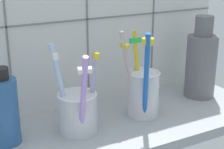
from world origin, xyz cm
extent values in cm
cube|color=#9EA3A8|center=(0.00, 0.00, 1.00)|extent=(64.00, 22.00, 2.00)
cube|color=silver|center=(0.00, 12.00, 22.50)|extent=(64.00, 2.00, 45.00)
cube|color=gray|center=(-16.00, 10.90, 22.50)|extent=(0.30, 0.20, 45.00)
cube|color=gray|center=(0.00, 10.90, 22.50)|extent=(0.30, 0.20, 45.00)
cube|color=gray|center=(16.00, 10.90, 22.50)|extent=(0.30, 0.20, 45.00)
cube|color=gray|center=(0.00, 10.90, 20.20)|extent=(64.00, 0.20, 0.30)
cylinder|color=silver|center=(-7.04, 0.59, 5.51)|extent=(7.08, 7.08, 7.01)
torus|color=silver|center=(-7.04, 0.59, 9.01)|extent=(7.22, 7.22, 0.50)
cylinder|color=#C195ED|center=(-8.06, -4.36, 10.32)|extent=(2.57, 7.05, 16.19)
cube|color=white|center=(-8.53, -6.34, 15.83)|extent=(2.39, 1.56, 1.09)
cylinder|color=#B4CEF4|center=(-9.69, 1.15, 10.51)|extent=(3.76, 0.92, 16.37)
cube|color=white|center=(-10.69, 1.17, 16.52)|extent=(1.09, 1.87, 1.25)
cylinder|color=#A4A6C6|center=(-4.03, 0.57, 9.66)|extent=(2.15, 1.31, 14.59)
cube|color=yellow|center=(-3.56, 0.45, 16.07)|extent=(1.46, 2.64, 1.10)
cylinder|color=silver|center=(7.04, 0.59, 6.39)|extent=(6.21, 6.21, 8.78)
torus|color=silver|center=(7.04, 0.59, 10.78)|extent=(6.40, 6.40, 0.50)
cylinder|color=beige|center=(3.88, 0.65, 10.95)|extent=(4.88, 1.11, 17.28)
cube|color=yellow|center=(2.56, 0.56, 16.78)|extent=(1.01, 2.39, 1.00)
cylinder|color=blue|center=(5.05, -3.10, 11.15)|extent=(3.19, 4.51, 17.71)
cube|color=yellow|center=(4.29, -4.38, 18.43)|extent=(2.20, 1.86, 1.33)
cylinder|color=yellow|center=(6.82, 2.66, 10.45)|extent=(0.81, 3.41, 16.22)
cube|color=green|center=(6.84, 3.63, 16.63)|extent=(2.40, 0.93, 1.11)
cylinder|color=slate|center=(23.79, 3.11, 8.91)|extent=(6.70, 6.70, 13.81)
cylinder|color=slate|center=(23.79, 3.11, 17.98)|extent=(3.92, 3.92, 4.33)
cylinder|color=#2D5A94|center=(-19.46, 2.37, 7.73)|extent=(4.86, 4.86, 11.45)
cylinder|color=black|center=(-19.46, 2.37, 14.45)|extent=(2.67, 2.67, 2.00)
camera|label=1|loc=(-29.92, -54.22, 33.01)|focal=57.83mm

